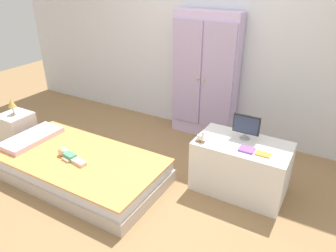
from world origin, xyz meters
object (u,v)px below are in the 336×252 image
nightstand (18,130)px  tv_monitor (246,126)px  doll (67,154)px  wardrobe (205,77)px  rocking_horse_toy (201,137)px  book_orange (263,154)px  tv_stand (241,167)px  bed (80,167)px  book_purple (247,150)px  table_lamp (12,104)px

nightstand → tv_monitor: (2.65, 0.59, 0.46)m
doll → wardrobe: 1.88m
rocking_horse_toy → book_orange: rocking_horse_toy is taller
doll → tv_stand: bearing=24.5°
bed → book_purple: bearing=19.0°
bed → book_purple: size_ratio=13.27×
book_orange → bed: bearing=-162.5°
nightstand → tv_monitor: 2.76m
bed → doll: size_ratio=4.56×
doll → tv_stand: (1.58, 0.72, -0.04)m
bed → book_orange: 1.84m
doll → nightstand: nightstand is taller
wardrobe → tv_stand: bearing=-48.6°
bed → doll: doll is taller
wardrobe → tv_stand: size_ratio=1.79×
nightstand → wardrobe: (1.85, 1.43, 0.58)m
doll → nightstand: bearing=168.9°
table_lamp → book_purple: (2.73, 0.39, -0.02)m
wardrobe → book_purple: 1.39m
tv_stand → book_purple: 0.30m
table_lamp → tv_stand: size_ratio=0.23×
bed → table_lamp: 1.25m
tv_stand → book_purple: size_ratio=6.49×
wardrobe → book_purple: (0.88, -1.04, -0.25)m
doll → bed: bearing=41.3°
rocking_horse_toy → book_orange: 0.57m
book_purple → book_orange: book_purple is taller
doll → tv_monitor: bearing=27.3°
table_lamp → tv_monitor: 2.72m
tv_monitor → rocking_horse_toy: bearing=-141.6°
wardrobe → book_orange: bearing=-45.3°
book_purple → doll: bearing=-159.8°
rocking_horse_toy → doll: bearing=-156.2°
book_purple → bed: bearing=-161.0°
nightstand → book_orange: 2.92m
tv_stand → book_orange: size_ratio=6.71×
bed → nightstand: 1.18m
bed → tv_monitor: bearing=26.5°
nightstand → wardrobe: bearing=37.8°
tv_monitor → rocking_horse_toy: tv_monitor is taller
wardrobe → book_orange: 1.49m
tv_stand → tv_monitor: tv_monitor is taller
table_lamp → tv_monitor: (2.65, 0.59, 0.12)m
bed → wardrobe: (0.68, 1.58, 0.66)m
nightstand → book_purple: (2.73, 0.39, 0.33)m
tv_monitor → rocking_horse_toy: size_ratio=2.24×
tv_stand → tv_monitor: bearing=101.0°
wardrobe → tv_stand: (0.82, -0.93, -0.52)m
rocking_horse_toy → book_purple: rocking_horse_toy is taller
table_lamp → book_purple: size_ratio=1.48×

